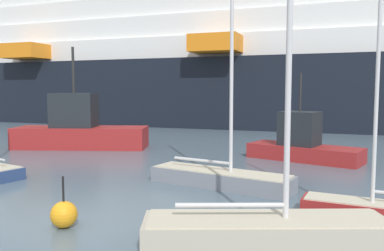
% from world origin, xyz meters
% --- Properties ---
extents(ground_plane, '(600.00, 600.00, 0.00)m').
position_xyz_m(ground_plane, '(0.00, 0.00, 0.00)').
color(ground_plane, slate).
extents(sailboat_0, '(5.90, 2.62, 10.77)m').
position_xyz_m(sailboat_0, '(3.57, 6.38, 0.51)').
color(sailboat_0, gray).
rests_on(sailboat_0, ground_plane).
extents(sailboat_2, '(6.17, 3.47, 11.32)m').
position_xyz_m(sailboat_2, '(6.15, 1.17, 0.53)').
color(sailboat_2, '#BCB29E').
rests_on(sailboat_2, ground_plane).
extents(fishing_boat_0, '(6.25, 3.79, 4.67)m').
position_xyz_m(fishing_boat_0, '(6.20, 13.56, 0.87)').
color(fishing_boat_0, maroon).
rests_on(fishing_boat_0, ground_plane).
extents(fishing_boat_1, '(8.82, 4.92, 6.50)m').
position_xyz_m(fishing_boat_1, '(-7.82, 13.45, 1.19)').
color(fishing_boat_1, maroon).
rests_on(fishing_boat_1, ground_plane).
extents(channel_buoy_1, '(0.73, 0.73, 1.43)m').
position_xyz_m(channel_buoy_1, '(0.77, 0.45, 0.37)').
color(channel_buoy_1, orange).
rests_on(channel_buoy_1, ground_plane).
extents(cruise_ship, '(125.78, 20.64, 22.23)m').
position_xyz_m(cruise_ship, '(-13.73, 36.77, 7.13)').
color(cruise_ship, black).
rests_on(cruise_ship, ground_plane).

